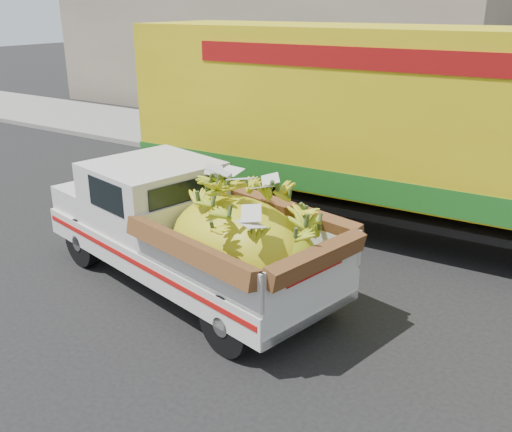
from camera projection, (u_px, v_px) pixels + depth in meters
The scene contains 6 objects.
ground at pixel (181, 307), 8.34m from camera, with size 100.00×100.00×0.00m, color black.
curb at pixel (369, 185), 13.70m from camera, with size 60.00×0.25×0.15m, color gray.
sidewalk at pixel (400, 165), 15.34m from camera, with size 60.00×4.00×0.14m, color gray.
building_left at pixel (268, 46), 23.23m from camera, with size 18.00×6.00×5.00m, color gray.
pickup_truck at pixel (202, 233), 8.43m from camera, with size 5.47×2.93×1.82m.
semi_trailer at pixel (444, 129), 9.89m from camera, with size 12.03×3.00×3.80m.
Camera 1 is at (4.99, -5.50, 4.18)m, focal length 40.00 mm.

